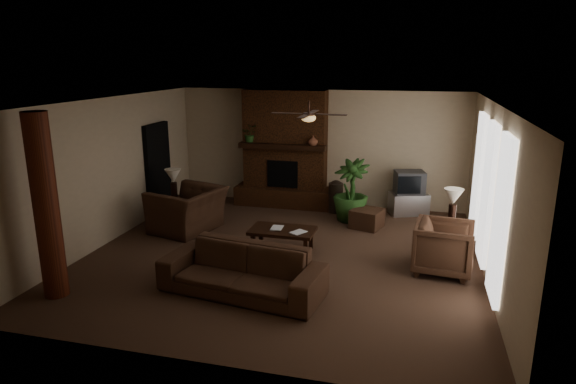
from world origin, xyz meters
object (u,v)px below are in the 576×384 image
(log_column, at_px, (46,207))
(ottoman, at_px, (367,218))
(tv_stand, at_px, (409,204))
(floor_vase, at_px, (336,194))
(sofa, at_px, (242,263))
(side_table_left, at_px, (177,210))
(side_table_right, at_px, (448,237))
(armchair_left, at_px, (187,203))
(lamp_left, at_px, (173,178))
(armchair_right, at_px, (444,245))
(lamp_right, at_px, (453,199))
(floor_plant, at_px, (351,204))
(coffee_table, at_px, (282,232))

(log_column, height_order, ottoman, log_column)
(log_column, height_order, tv_stand, log_column)
(tv_stand, relative_size, floor_vase, 1.10)
(log_column, xyz_separation_m, ottoman, (4.30, 4.35, -1.20))
(sofa, height_order, side_table_left, sofa)
(floor_vase, relative_size, side_table_right, 1.40)
(ottoman, distance_m, side_table_right, 1.89)
(armchair_left, distance_m, side_table_left, 0.75)
(lamp_left, bearing_deg, floor_vase, 25.74)
(sofa, height_order, lamp_left, lamp_left)
(armchair_right, height_order, floor_vase, armchair_right)
(tv_stand, bearing_deg, armchair_left, -173.46)
(armchair_right, relative_size, lamp_right, 1.48)
(sofa, xyz_separation_m, lamp_left, (-2.59, 2.91, 0.51))
(tv_stand, xyz_separation_m, lamp_left, (-4.99, -1.87, 0.75))
(log_column, bearing_deg, side_table_left, 87.02)
(ottoman, height_order, lamp_left, lamp_left)
(side_table_left, height_order, lamp_left, lamp_left)
(log_column, bearing_deg, side_table_right, 29.71)
(log_column, relative_size, sofa, 1.12)
(floor_vase, bearing_deg, floor_plant, -52.62)
(side_table_right, bearing_deg, armchair_right, -97.46)
(ottoman, xyz_separation_m, tv_stand, (0.84, 1.20, 0.05))
(floor_vase, height_order, side_table_left, floor_vase)
(sofa, bearing_deg, side_table_left, 139.34)
(floor_vase, bearing_deg, side_table_right, -38.12)
(side_table_right, relative_size, lamp_right, 0.85)
(log_column, height_order, armchair_left, log_column)
(log_column, distance_m, ottoman, 6.24)
(coffee_table, xyz_separation_m, side_table_left, (-2.70, 1.10, -0.10))
(floor_plant, bearing_deg, lamp_right, -32.69)
(armchair_right, relative_size, tv_stand, 1.13)
(log_column, relative_size, armchair_right, 2.91)
(coffee_table, relative_size, ottoman, 2.00)
(coffee_table, height_order, lamp_right, lamp_right)
(tv_stand, distance_m, side_table_right, 2.31)
(floor_vase, height_order, side_table_right, floor_vase)
(side_table_left, bearing_deg, armchair_right, -13.66)
(armchair_right, bearing_deg, coffee_table, 90.83)
(tv_stand, xyz_separation_m, lamp_right, (0.80, -2.13, 0.75))
(log_column, xyz_separation_m, side_table_right, (5.91, 3.37, -1.12))
(side_table_right, bearing_deg, sofa, -140.58)
(ottoman, xyz_separation_m, floor_vase, (-0.83, 0.93, 0.23))
(log_column, relative_size, ottoman, 4.67)
(floor_plant, xyz_separation_m, lamp_left, (-3.74, -1.05, 0.61))
(floor_vase, distance_m, floor_plant, 0.69)
(armchair_left, relative_size, coffee_table, 1.15)
(floor_plant, bearing_deg, lamp_left, -164.30)
(log_column, height_order, floor_vase, log_column)
(side_table_left, bearing_deg, floor_plant, 15.61)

